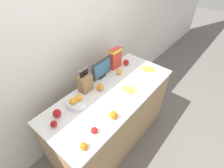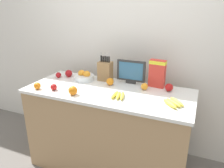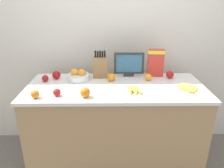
% 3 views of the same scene
% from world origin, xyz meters
% --- Properties ---
extents(ground_plane, '(14.00, 14.00, 0.00)m').
position_xyz_m(ground_plane, '(0.00, 0.00, 0.00)').
color(ground_plane, slate).
extents(wall_back, '(9.00, 0.06, 2.60)m').
position_xyz_m(wall_back, '(0.00, 0.58, 1.30)').
color(wall_back, silver).
rests_on(wall_back, ground_plane).
extents(counter, '(1.69, 0.72, 0.93)m').
position_xyz_m(counter, '(0.00, 0.00, 0.47)').
color(counter, tan).
rests_on(counter, ground_plane).
extents(knife_block, '(0.15, 0.11, 0.32)m').
position_xyz_m(knife_block, '(-0.15, 0.26, 1.04)').
color(knife_block, '#937047').
rests_on(knife_block, counter).
extents(small_monitor, '(0.31, 0.03, 0.26)m').
position_xyz_m(small_monitor, '(0.15, 0.27, 1.07)').
color(small_monitor, '#2D2D2D').
rests_on(small_monitor, counter).
extents(cereal_box, '(0.17, 0.09, 0.29)m').
position_xyz_m(cereal_box, '(0.43, 0.28, 1.09)').
color(cereal_box, red).
rests_on(cereal_box, counter).
extents(fruit_bowl, '(0.22, 0.22, 0.12)m').
position_xyz_m(fruit_bowl, '(-0.37, 0.17, 0.98)').
color(fruit_bowl, silver).
rests_on(fruit_bowl, counter).
extents(banana_bunch_left, '(0.14, 0.19, 0.04)m').
position_xyz_m(banana_bunch_left, '(0.16, -0.13, 0.95)').
color(banana_bunch_left, yellow).
rests_on(banana_bunch_left, counter).
extents(banana_bunch_right, '(0.21, 0.22, 0.04)m').
position_xyz_m(banana_bunch_right, '(0.66, -0.10, 0.95)').
color(banana_bunch_right, yellow).
rests_on(banana_bunch_right, counter).
extents(apple_middle, '(0.08, 0.08, 0.08)m').
position_xyz_m(apple_middle, '(-0.60, 0.20, 0.98)').
color(apple_middle, '#A31419').
rests_on(apple_middle, counter).
extents(apple_rear, '(0.08, 0.08, 0.08)m').
position_xyz_m(apple_rear, '(0.57, 0.20, 0.97)').
color(apple_rear, red).
rests_on(apple_rear, counter).
extents(apple_leftmost, '(0.06, 0.06, 0.06)m').
position_xyz_m(apple_leftmost, '(-0.70, 0.13, 0.97)').
color(apple_leftmost, '#A31419').
rests_on(apple_leftmost, counter).
extents(apple_near_bananas, '(0.07, 0.07, 0.07)m').
position_xyz_m(apple_near_bananas, '(-0.51, -0.22, 0.97)').
color(apple_near_bananas, red).
rests_on(apple_near_bananas, counter).
extents(orange_front_center, '(0.07, 0.07, 0.07)m').
position_xyz_m(orange_front_center, '(0.33, 0.15, 0.97)').
color(orange_front_center, orange).
rests_on(orange_front_center, counter).
extents(orange_front_right, '(0.08, 0.08, 0.08)m').
position_xyz_m(orange_front_right, '(-0.04, 0.13, 0.97)').
color(orange_front_right, orange).
rests_on(orange_front_right, counter).
extents(orange_front_left, '(0.07, 0.07, 0.07)m').
position_xyz_m(orange_front_left, '(-0.68, -0.26, 0.97)').
color(orange_front_left, orange).
rests_on(orange_front_left, counter).
extents(orange_mid_right, '(0.09, 0.09, 0.09)m').
position_xyz_m(orange_mid_right, '(-0.26, -0.25, 0.98)').
color(orange_mid_right, orange).
rests_on(orange_mid_right, counter).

